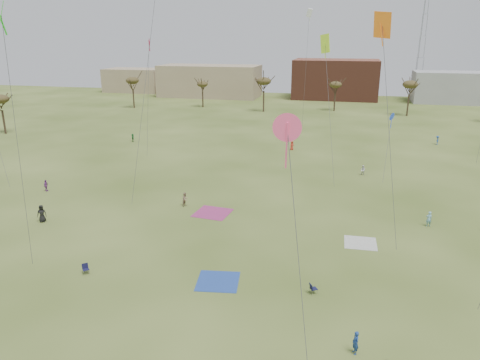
% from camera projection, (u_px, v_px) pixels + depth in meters
% --- Properties ---
extents(ground, '(260.00, 260.00, 0.00)m').
position_uv_depth(ground, '(204.00, 292.00, 35.78)').
color(ground, '#374B17').
rests_on(ground, ground).
extents(flyer_near_right, '(0.57, 0.68, 1.57)m').
position_uv_depth(flyer_near_right, '(355.00, 343.00, 28.61)').
color(flyer_near_right, navy).
rests_on(flyer_near_right, ground).
extents(spectator_fore_b, '(0.86, 0.97, 1.66)m').
position_uv_depth(spectator_fore_b, '(185.00, 199.00, 53.55)').
color(spectator_fore_b, '#9A7E62').
rests_on(spectator_fore_b, ground).
extents(flyer_mid_a, '(1.11, 0.97, 1.91)m').
position_uv_depth(flyer_mid_a, '(42.00, 214.00, 48.92)').
color(flyer_mid_a, black).
rests_on(flyer_mid_a, ground).
extents(flyer_mid_c, '(0.69, 0.54, 1.66)m').
position_uv_depth(flyer_mid_c, '(429.00, 219.00, 47.79)').
color(flyer_mid_c, '#75B1C4').
rests_on(flyer_mid_c, ground).
extents(spectator_mid_d, '(0.43, 0.91, 1.51)m').
position_uv_depth(spectator_mid_d, '(46.00, 186.00, 58.65)').
color(spectator_mid_d, '#863E94').
rests_on(spectator_mid_d, ground).
extents(spectator_mid_e, '(0.89, 0.83, 1.45)m').
position_uv_depth(spectator_mid_e, '(363.00, 170.00, 65.35)').
color(spectator_mid_e, silver).
rests_on(spectator_mid_e, ground).
extents(flyer_far_a, '(1.02, 1.41, 1.47)m').
position_uv_depth(flyer_far_a, '(133.00, 138.00, 86.22)').
color(flyer_far_a, '#267434').
rests_on(flyer_far_a, ground).
extents(flyer_far_b, '(0.91, 0.85, 1.56)m').
position_uv_depth(flyer_far_b, '(292.00, 146.00, 79.85)').
color(flyer_far_b, '#B8301F').
rests_on(flyer_far_b, ground).
extents(flyer_far_c, '(0.71, 1.10, 1.62)m').
position_uv_depth(flyer_far_c, '(437.00, 140.00, 83.78)').
color(flyer_far_c, '#1F4892').
rests_on(flyer_far_c, ground).
extents(blanket_blue, '(3.82, 3.82, 0.03)m').
position_uv_depth(blanket_blue, '(218.00, 281.00, 37.27)').
color(blanket_blue, '#24469D').
rests_on(blanket_blue, ground).
extents(blanket_cream, '(3.15, 3.15, 0.03)m').
position_uv_depth(blanket_cream, '(360.00, 243.00, 44.16)').
color(blanket_cream, beige).
rests_on(blanket_cream, ground).
extents(blanket_plum, '(4.20, 4.20, 0.03)m').
position_uv_depth(blanket_plum, '(213.00, 213.00, 51.65)').
color(blanket_plum, '#9D306B').
rests_on(blanket_plum, ground).
extents(camp_chair_left, '(0.74, 0.74, 0.87)m').
position_uv_depth(camp_chair_left, '(86.00, 271.00, 38.41)').
color(camp_chair_left, '#121233').
rests_on(camp_chair_left, ground).
extents(camp_chair_center, '(0.73, 0.71, 0.87)m').
position_uv_depth(camp_chair_center, '(313.00, 290.00, 35.47)').
color(camp_chair_center, '#131535').
rests_on(camp_chair_center, ground).
extents(kites_aloft, '(64.12, 74.90, 26.21)m').
position_uv_depth(kites_aloft, '(250.00, 20.00, 59.12)').
color(kites_aloft, red).
rests_on(kites_aloft, ground).
extents(tree_line, '(117.44, 49.32, 8.91)m').
position_uv_depth(tree_line, '(295.00, 89.00, 107.58)').
color(tree_line, '#3A2B1E').
rests_on(tree_line, ground).
extents(building_tan, '(32.00, 14.00, 10.00)m').
position_uv_depth(building_tan, '(210.00, 81.00, 148.65)').
color(building_tan, '#937F60').
rests_on(building_tan, ground).
extents(building_brick, '(26.00, 16.00, 12.00)m').
position_uv_depth(building_brick, '(336.00, 79.00, 144.02)').
color(building_brick, brown).
rests_on(building_brick, ground).
extents(building_grey, '(24.00, 12.00, 9.00)m').
position_uv_depth(building_grey, '(456.00, 87.00, 134.79)').
color(building_grey, gray).
rests_on(building_grey, ground).
extents(building_tan_west, '(20.00, 12.00, 8.00)m').
position_uv_depth(building_tan_west, '(135.00, 80.00, 162.15)').
color(building_tan_west, '#937F60').
rests_on(building_tan_west, ground).
extents(radio_tower, '(1.51, 1.72, 41.00)m').
position_uv_depth(radio_tower, '(422.00, 35.00, 139.07)').
color(radio_tower, '#9EA3A8').
rests_on(radio_tower, ground).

